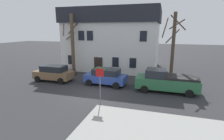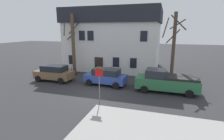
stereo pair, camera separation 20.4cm
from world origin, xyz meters
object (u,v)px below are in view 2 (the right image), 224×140
Objects in this scene: street_sign_pole at (99,79)px; bicycle_leaning at (73,72)px; pickup_truck_green at (166,81)px; car_brown_wagon at (54,73)px; tree_bare_mid at (173,45)px; tree_bare_near at (73,43)px; car_blue_wagon at (106,76)px; building_main at (115,39)px.

street_sign_pole is 1.70× the size of bicycle_leaning.
pickup_truck_green is at bearing 43.50° from street_sign_pole.
car_brown_wagon is at bearing -99.79° from bicycle_leaning.
street_sign_pole is at bearing -121.90° from tree_bare_mid.
tree_bare_near is 1.71× the size of car_blue_wagon.
tree_bare_mid is at bearing 30.19° from car_blue_wagon.
pickup_truck_green is 3.29× the size of bicycle_leaning.
building_main reaches higher than bicycle_leaning.
car_blue_wagon is at bearing -149.81° from tree_bare_mid.
car_blue_wagon is (5.60, -3.56, -2.99)m from tree_bare_near.
tree_bare_mid is at bearing 0.78° from tree_bare_near.
pickup_truck_green is 11.69m from bicycle_leaning.
building_main is 2.99× the size of car_blue_wagon.
building_main is 7.73× the size of bicycle_leaning.
tree_bare_near is 4.43× the size of bicycle_leaning.
car_blue_wagon is 1.52× the size of street_sign_pole.
car_brown_wagon is at bearing -177.37° from car_blue_wagon.
bicycle_leaning is (-6.54, 7.55, -1.62)m from street_sign_pole.
car_brown_wagon is 2.51× the size of bicycle_leaning.
building_main reaches higher than tree_bare_mid.
car_brown_wagon is 0.97× the size of car_blue_wagon.
car_blue_wagon is at bearing -32.45° from tree_bare_near.
tree_bare_near is 3.59m from bicycle_leaning.
tree_bare_near reaches higher than pickup_truck_green.
car_blue_wagon is at bearing -79.51° from building_main.
car_brown_wagon is 3.18m from bicycle_leaning.
car_brown_wagon reaches higher than car_blue_wagon.
car_brown_wagon is 11.80m from pickup_truck_green.
street_sign_pole is (-4.73, -4.48, 1.01)m from pickup_truck_green.
street_sign_pole is 10.12m from bicycle_leaning.
bicycle_leaning is (-3.79, -5.93, -3.87)m from building_main.
street_sign_pole reaches higher than pickup_truck_green.
car_brown_wagon is at bearing -162.06° from tree_bare_mid.
car_blue_wagon is at bearing -27.54° from bicycle_leaning.
tree_bare_mid is 4.38× the size of bicycle_leaning.
car_brown_wagon is (-4.32, -9.02, -3.33)m from building_main.
building_main is 2.35× the size of pickup_truck_green.
bicycle_leaning is at bearing 130.89° from street_sign_pole.
bicycle_leaning is (-11.27, 3.07, -0.61)m from pickup_truck_green.
tree_bare_mid is 1.74× the size of car_brown_wagon.
tree_bare_mid is 4.98m from pickup_truck_green.
street_sign_pole is (1.13, -4.73, 1.10)m from car_blue_wagon.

